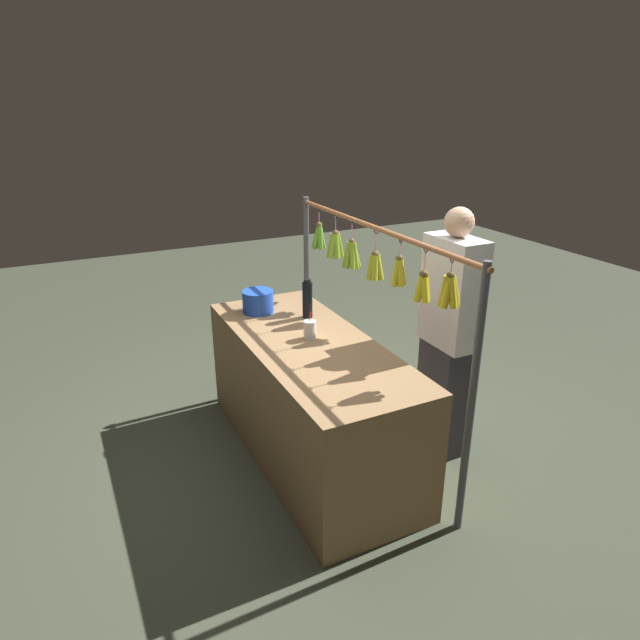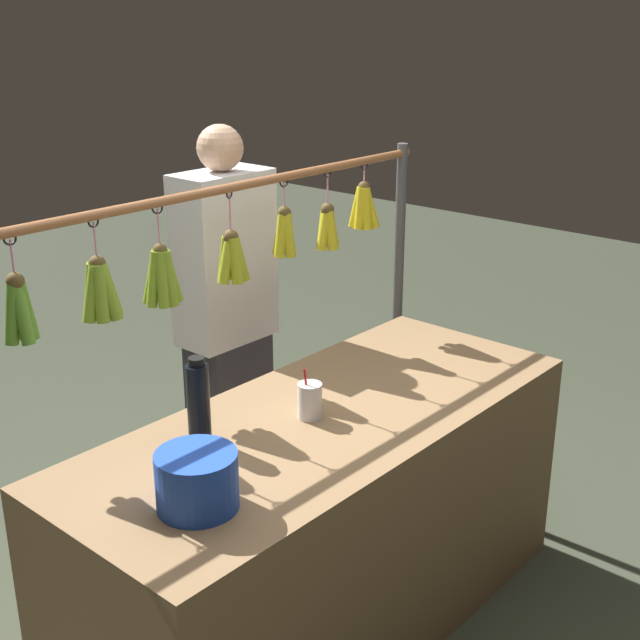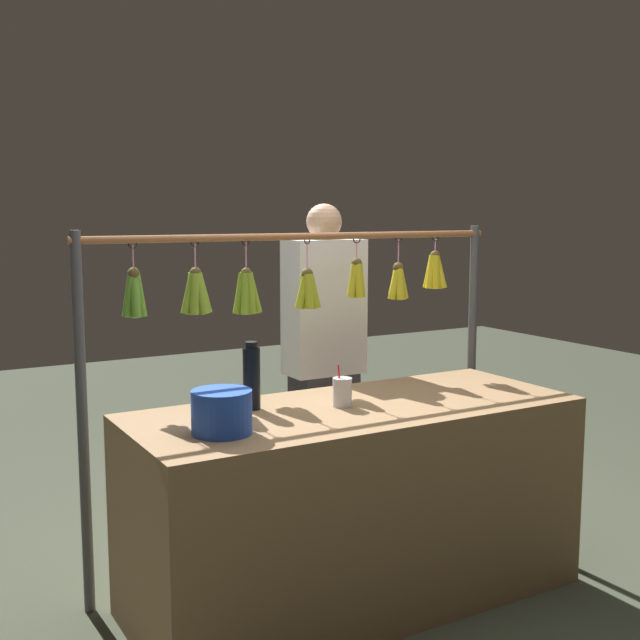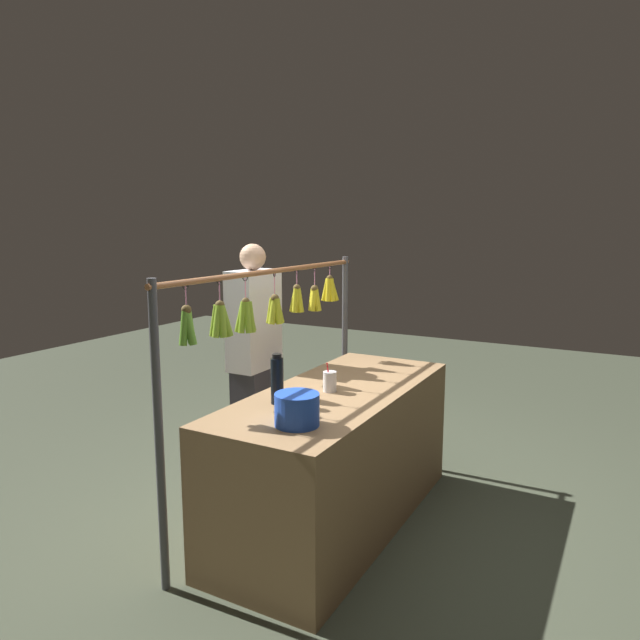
{
  "view_description": "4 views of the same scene",
  "coord_description": "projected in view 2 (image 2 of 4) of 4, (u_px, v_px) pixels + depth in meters",
  "views": [
    {
      "loc": [
        -2.92,
        1.37,
        2.28
      ],
      "look_at": [
        -0.14,
        0.0,
        1.04
      ],
      "focal_mm": 31.3,
      "sensor_mm": 36.0,
      "label": 1
    },
    {
      "loc": [
        1.91,
        1.65,
        2.09
      ],
      "look_at": [
        0.02,
        0.0,
        1.18
      ],
      "focal_mm": 47.89,
      "sensor_mm": 36.0,
      "label": 2
    },
    {
      "loc": [
        1.75,
        2.74,
        1.64
      ],
      "look_at": [
        0.17,
        0.0,
        1.21
      ],
      "focal_mm": 45.08,
      "sensor_mm": 36.0,
      "label": 3
    },
    {
      "loc": [
        2.98,
        1.52,
        1.82
      ],
      "look_at": [
        0.21,
        0.0,
        1.29
      ],
      "focal_mm": 32.68,
      "sensor_mm": 36.0,
      "label": 4
    }
  ],
  "objects": [
    {
      "name": "display_rack",
      "position": [
        225.0,
        295.0,
        2.96
      ],
      "size": [
        2.08,
        0.14,
        1.57
      ],
      "color": "#4C4C51",
      "rests_on": "ground"
    },
    {
      "name": "drink_cup",
      "position": [
        310.0,
        401.0,
        2.76
      ],
      "size": [
        0.08,
        0.08,
        0.17
      ],
      "color": "silver",
      "rests_on": "market_counter"
    },
    {
      "name": "market_counter",
      "position": [
        325.0,
        524.0,
        2.94
      ],
      "size": [
        1.89,
        0.76,
        0.84
      ],
      "primitive_type": "cube",
      "color": "olive",
      "rests_on": "ground"
    },
    {
      "name": "vendor_person",
      "position": [
        227.0,
        331.0,
        3.55
      ],
      "size": [
        0.4,
        0.22,
        1.68
      ],
      "color": "#2D2D38",
      "rests_on": "ground"
    },
    {
      "name": "water_bottle",
      "position": [
        198.0,
        402.0,
        2.58
      ],
      "size": [
        0.07,
        0.07,
        0.28
      ],
      "color": "black",
      "rests_on": "market_counter"
    },
    {
      "name": "ground_plane",
      "position": [
        325.0,
        623.0,
        3.09
      ],
      "size": [
        12.0,
        12.0,
        0.0
      ],
      "primitive_type": "plane",
      "color": "#3E4433"
    },
    {
      "name": "blue_bucket",
      "position": [
        197.0,
        481.0,
        2.25
      ],
      "size": [
        0.22,
        0.22,
        0.16
      ],
      "primitive_type": "cylinder",
      "color": "blue",
      "rests_on": "market_counter"
    }
  ]
}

